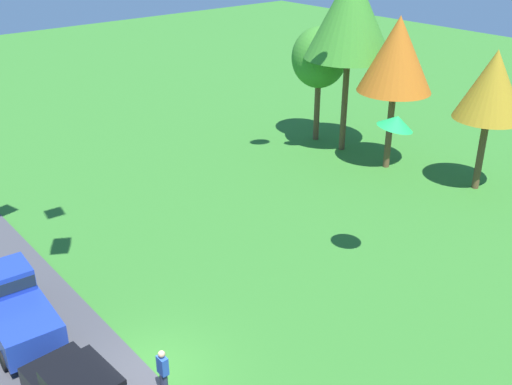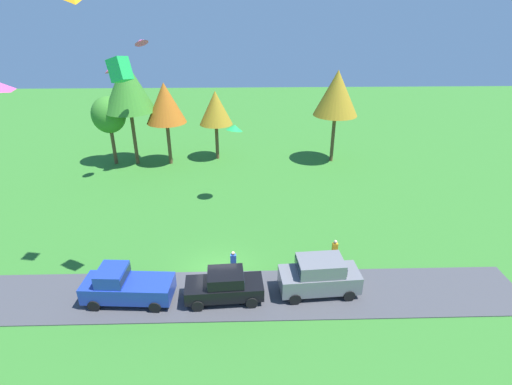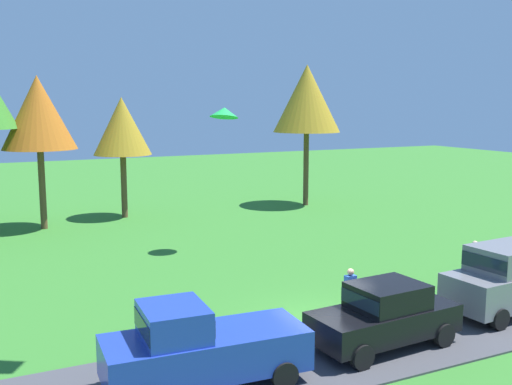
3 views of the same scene
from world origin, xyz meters
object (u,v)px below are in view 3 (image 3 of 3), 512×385
Objects in this scene: car_sedan_mid_row at (385,313)px; car_suv_by_flagpole at (509,276)px; tree_right_of_center at (122,127)px; person_beside_suv at (474,262)px; car_pickup_far_end at (198,346)px; tree_far_left at (38,113)px; kite_delta_high_right at (224,112)px; person_on_lawn at (350,294)px; tree_far_right at (307,99)px.

car_sedan_mid_row is 0.95× the size of car_suv_by_flagpole.
person_beside_suv is at bearing -65.84° from tree_right_of_center.
car_suv_by_flagpole reaches higher than car_pickup_far_end.
car_pickup_far_end is at bearing -165.03° from person_beside_suv.
tree_far_left is 11.54m from kite_delta_high_right.
person_on_lawn is 0.18× the size of tree_far_right.
kite_delta_high_right is at bearing 88.05° from car_sedan_mid_row.
tree_right_of_center reaches higher than car_suv_by_flagpole.
tree_far_right is at bearing 79.29° from person_beside_suv.
person_beside_suv is at bearing 26.10° from car_sedan_mid_row.
car_pickup_far_end is 22.22m from tree_far_left.
person_on_lawn is (-5.03, 1.87, -0.42)m from car_suv_by_flagpole.
tree_far_left is 6.35× the size of kite_delta_high_right.
person_on_lawn is 21.27m from tree_right_of_center.
person_beside_suv is 1.29× the size of kite_delta_high_right.
car_sedan_mid_row is 23.23m from tree_far_left.
car_suv_by_flagpole is at bearing 2.11° from car_pickup_far_end.
tree_far_right reaches higher than car_sedan_mid_row.
car_sedan_mid_row is 0.53× the size of tree_far_left.
tree_far_right is at bearing 43.11° from kite_delta_high_right.
kite_delta_high_right reaches higher than person_beside_suv.
tree_far_right reaches higher than car_pickup_far_end.
tree_far_left is at bearing 107.12° from car_sedan_mid_row.
tree_right_of_center is 5.50× the size of kite_delta_high_right.
car_suv_by_flagpole is 0.65× the size of tree_right_of_center.
car_suv_by_flagpole is 5.38m from person_on_lawn.
car_sedan_mid_row is (5.64, -0.05, -0.07)m from car_pickup_far_end.
car_suv_by_flagpole is at bearing 4.77° from car_sedan_mid_row.
car_suv_by_flagpole is (11.10, 0.41, 0.19)m from car_pickup_far_end.
tree_right_of_center is at bearing 96.12° from person_on_lawn.
tree_far_left is at bearing 126.87° from person_beside_suv.
person_on_lawn is (6.07, 2.28, -0.23)m from car_pickup_far_end.
kite_delta_high_right reaches higher than car_suv_by_flagpole.
kite_delta_high_right is (-5.04, 12.03, 5.23)m from car_suv_by_flagpole.
car_pickup_far_end is 3.84× the size of kite_delta_high_right.
car_suv_by_flagpole reaches higher than person_on_lawn.
tree_far_left is 5.13m from tree_right_of_center.
car_pickup_far_end is 2.99× the size of person_on_lawn.
person_beside_suv is 12.54m from kite_delta_high_right.
car_pickup_far_end is 1.08× the size of car_suv_by_flagpole.
tree_far_left is 1.15× the size of tree_right_of_center.
car_pickup_far_end reaches higher than car_sedan_mid_row.
kite_delta_high_right is (7.08, -9.12, 0.12)m from tree_far_left.
tree_far_right reaches higher than tree_far_left.
car_sedan_mid_row is 23.46m from tree_right_of_center.
car_pickup_far_end is 23.66m from tree_right_of_center.
tree_far_right is (12.26, -1.06, 1.68)m from tree_right_of_center.
car_pickup_far_end is at bearing -87.31° from tree_far_left.
tree_far_right reaches higher than car_suv_by_flagpole.
tree_far_left is at bearing 127.82° from kite_delta_high_right.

